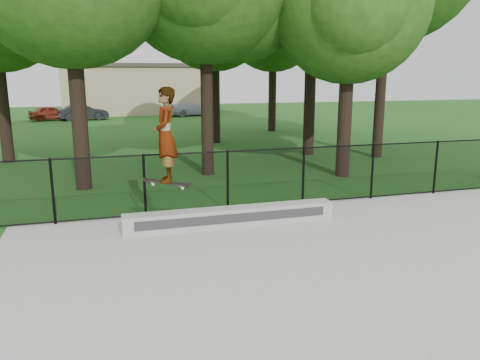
{
  "coord_description": "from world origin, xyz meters",
  "views": [
    {
      "loc": [
        -4.81,
        -4.87,
        3.32
      ],
      "look_at": [
        -2.18,
        4.2,
        1.2
      ],
      "focal_mm": 35.0,
      "sensor_mm": 36.0,
      "label": 1
    }
  ],
  "objects_px": {
    "grind_ledge": "(232,217)",
    "car_c": "(190,109)",
    "car_a": "(51,113)",
    "skater_airborne": "(166,136)",
    "car_b": "(83,112)"
  },
  "relations": [
    {
      "from": "grind_ledge",
      "to": "car_c",
      "type": "distance_m",
      "value": 29.65
    },
    {
      "from": "car_a",
      "to": "skater_airborne",
      "type": "distance_m",
      "value": 28.88
    },
    {
      "from": "car_c",
      "to": "skater_airborne",
      "type": "distance_m",
      "value": 30.01
    },
    {
      "from": "car_c",
      "to": "skater_airborne",
      "type": "xyz_separation_m",
      "value": [
        -5.77,
        -29.4,
        1.55
      ]
    },
    {
      "from": "car_b",
      "to": "skater_airborne",
      "type": "distance_m",
      "value": 28.0
    },
    {
      "from": "car_a",
      "to": "grind_ledge",
      "type": "bearing_deg",
      "value": 175.89
    },
    {
      "from": "car_b",
      "to": "skater_airborne",
      "type": "bearing_deg",
      "value": 177.53
    },
    {
      "from": "car_a",
      "to": "car_b",
      "type": "bearing_deg",
      "value": -120.62
    },
    {
      "from": "car_a",
      "to": "skater_airborne",
      "type": "relative_size",
      "value": 1.49
    },
    {
      "from": "car_a",
      "to": "car_c",
      "type": "xyz_separation_m",
      "value": [
        10.76,
        1.0,
        0.02
      ]
    },
    {
      "from": "grind_ledge",
      "to": "car_b",
      "type": "height_order",
      "value": "car_b"
    },
    {
      "from": "car_c",
      "to": "skater_airborne",
      "type": "relative_size",
      "value": 1.68
    },
    {
      "from": "car_b",
      "to": "car_c",
      "type": "relative_size",
      "value": 0.92
    },
    {
      "from": "car_b",
      "to": "skater_airborne",
      "type": "xyz_separation_m",
      "value": [
        2.65,
        -27.83,
        1.52
      ]
    },
    {
      "from": "car_a",
      "to": "car_b",
      "type": "xyz_separation_m",
      "value": [
        2.33,
        -0.57,
        0.05
      ]
    }
  ]
}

